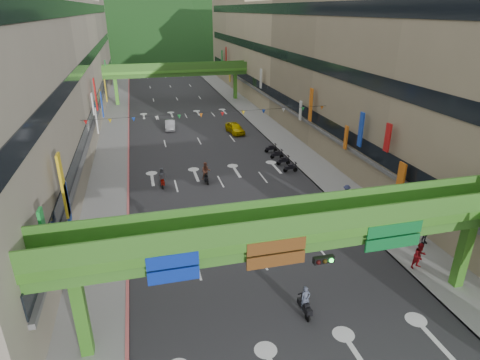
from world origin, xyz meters
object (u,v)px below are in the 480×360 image
scooter_rider_mid (206,172)px  car_silver (170,125)px  overpass_near (318,242)px  pedestrian_red (419,258)px  scooter_rider_near (305,302)px  car_yellow (235,128)px

scooter_rider_mid → car_silver: size_ratio=0.55×
overpass_near → pedestrian_red: size_ratio=14.95×
overpass_near → scooter_rider_near: overpass_near is taller
overpass_near → pedestrian_red: (8.87, 2.74, -4.27)m
scooter_rider_mid → car_silver: (-1.73, 20.60, -0.48)m
scooter_rider_near → car_silver: size_ratio=0.48×
scooter_rider_near → car_yellow: bearing=82.6°
overpass_near → scooter_rider_mid: overpass_near is taller
pedestrian_red → overpass_near: bearing=-167.2°
overpass_near → car_yellow: bearing=83.0°
car_yellow → car_silver: bearing=145.9°
car_yellow → pedestrian_red: bearing=-90.4°
scooter_rider_near → pedestrian_red: size_ratio=1.01×
overpass_near → car_silver: overpass_near is taller
overpass_near → scooter_rider_mid: (-2.38, 20.71, -4.07)m
scooter_rider_mid → pedestrian_red: bearing=-58.0°
car_yellow → scooter_rider_mid: bearing=-120.6°
scooter_rider_mid → car_silver: scooter_rider_mid is taller
scooter_rider_mid → car_yellow: 17.70m
scooter_rider_mid → car_silver: bearing=94.8°
overpass_near → scooter_rider_mid: size_ratio=12.83×
car_silver → pedestrian_red: bearing=-65.8°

